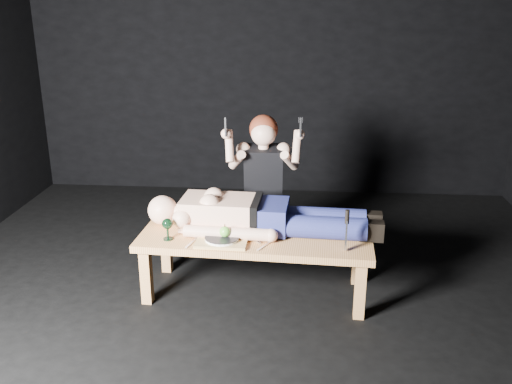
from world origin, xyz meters
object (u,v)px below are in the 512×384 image
table (255,264)px  serving_tray (222,241)px  lying_man (265,212)px  goblet (168,229)px  carving_knife (346,231)px  kneeling_woman (264,184)px

table → serving_tray: (-0.22, -0.15, 0.24)m
table → lying_man: (0.06, 0.10, 0.36)m
goblet → carving_knife: size_ratio=0.54×
carving_knife → goblet: bearing=178.9°
kneeling_woman → table: bearing=-93.6°
table → serving_tray: bearing=-142.8°
serving_tray → carving_knife: 0.84m
table → carving_knife: carving_knife is taller
table → carving_knife: (0.61, -0.21, 0.37)m
kneeling_woman → serving_tray: bearing=-108.7°
kneeling_woman → serving_tray: size_ratio=3.55×
carving_knife → kneeling_woman: bearing=128.2°
kneeling_woman → goblet: 0.97m
serving_tray → goblet: goblet is taller
lying_man → kneeling_woman: bearing=97.6°
kneeling_woman → carving_knife: 1.03m
kneeling_woman → serving_tray: 0.83m
serving_tray → goblet: bearing=176.9°
serving_tray → goblet: (-0.37, 0.02, 0.07)m
serving_tray → goblet: 0.38m
lying_man → serving_tray: size_ratio=4.87×
kneeling_woman → serving_tray: kneeling_woman is taller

